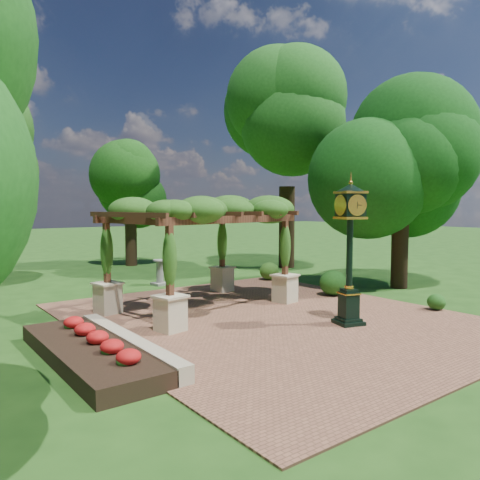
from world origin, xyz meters
TOP-DOWN VIEW (x-y plane):
  - ground at (0.00, 0.00)m, footprint 120.00×120.00m
  - brick_plaza at (0.00, 1.00)m, footprint 10.00×12.00m
  - border_wall at (-4.60, 0.50)m, footprint 0.35×5.00m
  - flower_bed at (-5.50, 0.50)m, footprint 1.50×5.00m
  - pedestal_clock at (1.19, -0.86)m, footprint 0.96×0.96m
  - pergola at (-0.89, 3.37)m, footprint 6.25×4.55m
  - sundial at (0.09, 8.10)m, footprint 0.64×0.64m
  - shrub_front at (4.74, -1.35)m, footprint 0.70×0.70m
  - shrub_mid at (3.98, 2.19)m, footprint 1.13×1.13m
  - shrub_back at (4.43, 6.25)m, footprint 1.10×1.10m
  - tree_north at (1.76, 14.69)m, footprint 3.51×3.51m
  - tree_east_far at (8.05, 9.08)m, footprint 5.76×5.76m
  - tree_east_near at (7.43, 1.82)m, footprint 4.73×4.73m

SIDE VIEW (x-z plane):
  - ground at x=0.00m, z-range 0.00..0.00m
  - brick_plaza at x=0.00m, z-range 0.00..0.04m
  - flower_bed at x=-5.50m, z-range 0.00..0.36m
  - border_wall at x=-4.60m, z-range 0.00..0.40m
  - shrub_front at x=4.74m, z-range 0.04..0.54m
  - shrub_back at x=4.43m, z-range 0.04..0.80m
  - sundial at x=0.09m, z-range -0.06..0.99m
  - shrub_mid at x=3.98m, z-range 0.04..0.94m
  - pedestal_clock at x=1.19m, z-range 0.39..4.29m
  - pergola at x=-0.89m, z-range 1.15..4.74m
  - tree_north at x=1.76m, z-range 1.18..7.58m
  - tree_east_near at x=7.43m, z-range 1.37..8.68m
  - tree_east_far at x=8.05m, z-range 2.06..13.05m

